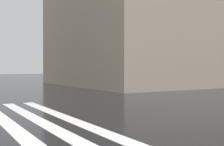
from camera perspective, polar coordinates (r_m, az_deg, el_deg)
haussmann_block_corner at (r=35.41m, az=9.09°, el=14.40°), size 19.10×22.20×20.66m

